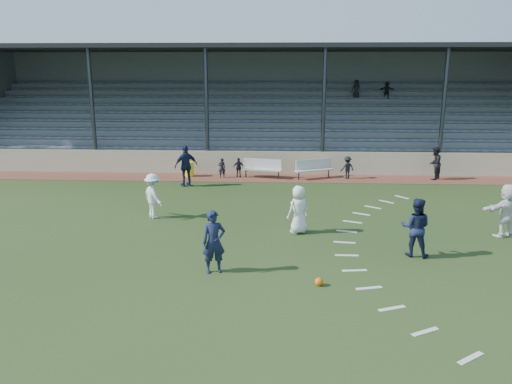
{
  "coord_description": "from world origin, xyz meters",
  "views": [
    {
      "loc": [
        0.82,
        -14.14,
        5.52
      ],
      "look_at": [
        0.0,
        2.5,
        1.3
      ],
      "focal_mm": 35.0,
      "sensor_mm": 36.0,
      "label": 1
    }
  ],
  "objects_px": {
    "bench_right": "(314,167)",
    "trash_bin": "(189,169)",
    "player_navy_lead": "(214,242)",
    "official": "(435,163)",
    "bench_left": "(262,167)",
    "player_white_lead": "(299,210)",
    "football": "(319,282)"
  },
  "relations": [
    {
      "from": "player_white_lead",
      "to": "bench_right",
      "type": "bearing_deg",
      "value": -129.19
    },
    {
      "from": "bench_left",
      "to": "official",
      "type": "height_order",
      "value": "official"
    },
    {
      "from": "player_navy_lead",
      "to": "official",
      "type": "bearing_deg",
      "value": 34.07
    },
    {
      "from": "bench_left",
      "to": "trash_bin",
      "type": "relative_size",
      "value": 2.77
    },
    {
      "from": "trash_bin",
      "to": "football",
      "type": "xyz_separation_m",
      "value": [
        5.69,
        -12.85,
        -0.28
      ]
    },
    {
      "from": "bench_right",
      "to": "football",
      "type": "xyz_separation_m",
      "value": [
        -0.66,
        -12.75,
        -0.48
      ]
    },
    {
      "from": "player_white_lead",
      "to": "official",
      "type": "relative_size",
      "value": 1.01
    },
    {
      "from": "bench_right",
      "to": "player_white_lead",
      "type": "relative_size",
      "value": 1.21
    },
    {
      "from": "bench_left",
      "to": "trash_bin",
      "type": "height_order",
      "value": "bench_left"
    },
    {
      "from": "official",
      "to": "trash_bin",
      "type": "bearing_deg",
      "value": -53.75
    },
    {
      "from": "bench_left",
      "to": "player_white_lead",
      "type": "xyz_separation_m",
      "value": [
        1.55,
        -8.53,
        0.24
      ]
    },
    {
      "from": "official",
      "to": "player_white_lead",
      "type": "bearing_deg",
      "value": -2.68
    },
    {
      "from": "bench_right",
      "to": "player_navy_lead",
      "type": "bearing_deg",
      "value": -130.89
    },
    {
      "from": "football",
      "to": "player_white_lead",
      "type": "height_order",
      "value": "player_white_lead"
    },
    {
      "from": "bench_left",
      "to": "trash_bin",
      "type": "xyz_separation_m",
      "value": [
        -3.75,
        0.11,
        -0.2
      ]
    },
    {
      "from": "football",
      "to": "bench_right",
      "type": "bearing_deg",
      "value": 87.05
    },
    {
      "from": "bench_right",
      "to": "player_white_lead",
      "type": "bearing_deg",
      "value": -121.78
    },
    {
      "from": "bench_right",
      "to": "bench_left",
      "type": "bearing_deg",
      "value": 155.4
    },
    {
      "from": "football",
      "to": "official",
      "type": "height_order",
      "value": "official"
    },
    {
      "from": "bench_left",
      "to": "bench_right",
      "type": "bearing_deg",
      "value": 12.85
    },
    {
      "from": "bench_right",
      "to": "player_white_lead",
      "type": "height_order",
      "value": "player_white_lead"
    },
    {
      "from": "football",
      "to": "bench_left",
      "type": "bearing_deg",
      "value": 98.69
    },
    {
      "from": "trash_bin",
      "to": "official",
      "type": "bearing_deg",
      "value": -0.55
    },
    {
      "from": "player_navy_lead",
      "to": "official",
      "type": "xyz_separation_m",
      "value": [
        9.44,
        11.99,
        -0.04
      ]
    },
    {
      "from": "trash_bin",
      "to": "football",
      "type": "bearing_deg",
      "value": -66.1
    },
    {
      "from": "football",
      "to": "player_white_lead",
      "type": "xyz_separation_m",
      "value": [
        -0.4,
        4.21,
        0.71
      ]
    },
    {
      "from": "bench_right",
      "to": "player_navy_lead",
      "type": "relative_size",
      "value": 1.13
    },
    {
      "from": "player_navy_lead",
      "to": "football",
      "type": "bearing_deg",
      "value": -32.5
    },
    {
      "from": "trash_bin",
      "to": "football",
      "type": "height_order",
      "value": "trash_bin"
    },
    {
      "from": "bench_left",
      "to": "official",
      "type": "distance_m",
      "value": 8.58
    },
    {
      "from": "bench_right",
      "to": "trash_bin",
      "type": "relative_size",
      "value": 2.7
    },
    {
      "from": "bench_right",
      "to": "trash_bin",
      "type": "xyz_separation_m",
      "value": [
        -6.35,
        0.1,
        -0.2
      ]
    }
  ]
}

